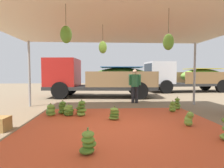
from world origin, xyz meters
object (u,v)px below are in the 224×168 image
Objects in this scene: banana_bunch_4 at (189,119)px; cargo_truck_main at (97,78)px; banana_bunch_7 at (114,114)px; worker_0 at (135,83)px; cargo_truck_far at (185,77)px; banana_bunch_6 at (82,109)px; banana_bunch_2 at (62,108)px; banana_bunch_10 at (79,109)px; banana_bunch_9 at (172,107)px; banana_bunch_0 at (51,110)px; banana_bunch_3 at (69,111)px; banana_bunch_5 at (88,143)px; banana_bunch_1 at (177,104)px.

cargo_truck_main is at bearing 111.85° from banana_bunch_4.
worker_0 reaches higher than banana_bunch_7.
banana_bunch_6 is at bearing -132.61° from cargo_truck_far.
banana_bunch_10 is (0.62, -0.01, -0.04)m from banana_bunch_2.
cargo_truck_far reaches higher than banana_bunch_9.
banana_bunch_0 is 0.62m from banana_bunch_3.
cargo_truck_main reaches higher than banana_bunch_6.
banana_bunch_0 reaches higher than banana_bunch_10.
banana_bunch_5 reaches higher than banana_bunch_4.
worker_0 is (3.45, 2.69, 0.79)m from banana_bunch_0.
worker_0 is at bearing -133.72° from cargo_truck_far.
worker_0 is at bearing 68.98° from banana_bunch_7.
banana_bunch_6 is at bearing 156.34° from banana_bunch_4.
banana_bunch_3 is 3.20m from banana_bunch_5.
banana_bunch_6 is (-3.13, 1.37, 0.06)m from banana_bunch_4.
cargo_truck_main is at bearing 96.20° from banana_bunch_7.
banana_bunch_9 is (2.98, 3.48, -0.01)m from banana_bunch_5.
banana_bunch_7 is (-2.05, 0.82, -0.01)m from banana_bunch_4.
banana_bunch_4 is at bearing -23.66° from banana_bunch_6.
banana_bunch_7 is at bearing 74.79° from banana_bunch_5.
banana_bunch_3 is 4.00m from worker_0.
banana_bunch_4 is at bearing -105.90° from banana_bunch_1.
banana_bunch_5 is (1.17, -3.41, -0.02)m from banana_bunch_2.
banana_bunch_6 is 1.25× the size of banana_bunch_7.
worker_0 is at bearing 127.87° from banana_bunch_1.
banana_bunch_5 is (1.50, -3.09, 0.01)m from banana_bunch_0.
banana_bunch_10 reaches higher than banana_bunch_4.
banana_bunch_3 is 0.98× the size of banana_bunch_7.
cargo_truck_far is at bearing 61.92° from banana_bunch_9.
banana_bunch_1 is at bearing 49.50° from banana_bunch_5.
banana_bunch_7 is at bearing -155.75° from banana_bunch_9.
banana_bunch_0 is 0.76× the size of banana_bunch_6.
banana_bunch_2 is 3.99m from worker_0.
cargo_truck_far is at bearing 47.39° from banana_bunch_6.
banana_bunch_6 is at bearing 152.83° from banana_bunch_7.
banana_bunch_2 is 0.85m from banana_bunch_6.
banana_bunch_1 is 1.19× the size of banana_bunch_10.
banana_bunch_4 is (3.88, -1.79, -0.02)m from banana_bunch_2.
banana_bunch_7 reaches higher than banana_bunch_0.
banana_bunch_7 is 3.67m from worker_0.
banana_bunch_6 is 0.08× the size of cargo_truck_far.
banana_bunch_6 is (0.46, -0.08, 0.07)m from banana_bunch_3.
cargo_truck_far reaches higher than banana_bunch_1.
banana_bunch_2 reaches higher than banana_bunch_5.
cargo_truck_main is at bearing 85.22° from banana_bunch_6.
banana_bunch_10 is (-0.13, 0.41, -0.07)m from banana_bunch_6.
cargo_truck_main reaches higher than banana_bunch_4.
banana_bunch_4 is at bearing -98.26° from banana_bunch_9.
banana_bunch_3 is (-4.25, -0.88, -0.04)m from banana_bunch_1.
banana_bunch_5 is 0.07× the size of cargo_truck_main.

